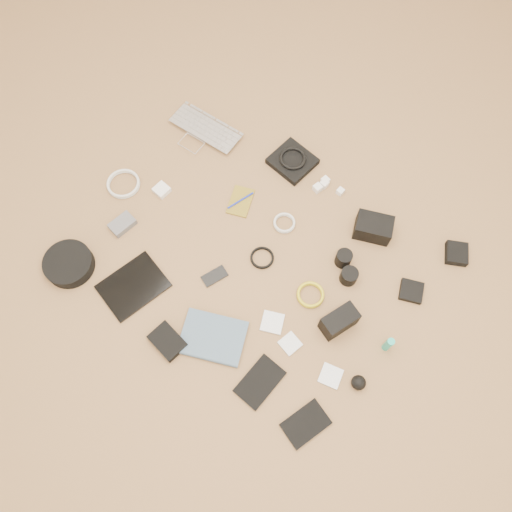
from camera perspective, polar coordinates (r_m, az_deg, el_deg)
The scene contains 33 objects.
laptop at distance 2.33m, azimuth -6.46°, elevation 13.50°, with size 0.33×0.23×0.03m, color silver.
headphone_pouch at distance 2.24m, azimuth 4.19°, elevation 10.75°, with size 0.18×0.17×0.03m, color black.
headphones at distance 2.22m, azimuth 4.23°, elevation 11.08°, with size 0.12×0.12×0.02m, color black.
charger_a at distance 2.20m, azimuth 7.91°, elevation 8.51°, with size 0.03×0.03×0.03m, color white.
charger_b at distance 2.20m, azimuth 7.79°, elevation 8.16°, with size 0.03×0.03×0.03m, color white.
charger_c at distance 2.19m, azimuth 9.61°, elevation 7.29°, with size 0.03×0.03×0.03m, color white.
charger_d at distance 2.18m, azimuth 7.05°, elevation 7.72°, with size 0.03×0.03×0.03m, color white.
dslr_camera at distance 2.10m, azimuth 13.25°, elevation 3.18°, with size 0.15×0.10×0.08m, color black.
lens_pouch at distance 2.18m, azimuth 21.94°, elevation 0.27°, with size 0.08×0.10×0.03m, color black.
notebook_olive at distance 2.15m, azimuth -1.78°, elevation 6.26°, with size 0.09×0.14×0.01m, color olive.
pen_blue at distance 2.14m, azimuth -1.78°, elevation 6.37°, with size 0.01×0.01×0.13m, color #1424A7.
cable_white_a at distance 2.10m, azimuth 3.25°, elevation 3.72°, with size 0.09×0.09×0.01m, color silver.
lens_a at distance 2.02m, azimuth 9.97°, elevation -0.28°, with size 0.06×0.06×0.07m, color black.
lens_b at distance 2.00m, azimuth 10.57°, elevation -2.26°, with size 0.07×0.07×0.06m, color black.
card_reader at distance 2.06m, azimuth 17.32°, elevation -3.86°, with size 0.09×0.09×0.02m, color black.
power_brick at distance 2.20m, azimuth -10.73°, elevation 7.42°, with size 0.06×0.06×0.03m, color white.
cable_white_b at distance 2.26m, azimuth -14.88°, elevation 7.90°, with size 0.14×0.14×0.01m, color silver.
cable_black at distance 2.03m, azimuth 0.70°, elevation -0.25°, with size 0.10×0.10×0.01m, color black.
cable_yellow at distance 1.98m, azimuth 6.22°, elevation -4.49°, with size 0.11×0.11×0.01m, color gold.
flash at distance 1.92m, azimuth 9.47°, elevation -7.36°, with size 0.07×0.14×0.10m, color black.
lens_cleaner at distance 1.93m, azimuth 14.87°, elevation -9.74°, with size 0.03×0.03×0.10m, color #1AA995.
battery_charger at distance 2.15m, azimuth -15.03°, elevation 3.54°, with size 0.07×0.10×0.03m, color #57575C.
tablet at distance 2.04m, azimuth -13.85°, elevation -3.35°, with size 0.19×0.25×0.01m, color black.
phone at distance 2.00m, azimuth -4.76°, elevation -2.31°, with size 0.05×0.10×0.01m, color black.
filter_case_left at distance 1.94m, azimuth 1.88°, elevation -7.60°, with size 0.08×0.08×0.01m, color silver.
filter_case_mid at distance 1.92m, azimuth 3.92°, elevation -9.96°, with size 0.07×0.07×0.01m, color silver.
filter_case_right at distance 1.91m, azimuth 8.52°, elevation -13.40°, with size 0.08×0.08×0.01m, color silver.
air_blower at distance 1.90m, azimuth 11.64°, elevation -13.99°, with size 0.05×0.05×0.05m, color black.
headphone_case at distance 2.13m, azimuth -20.60°, elevation -0.86°, with size 0.20×0.20×0.05m, color black.
drive_case at distance 1.94m, azimuth -10.08°, elevation -9.57°, with size 0.13×0.09×0.03m, color black.
paperback at distance 1.90m, azimuth -5.69°, elevation -11.78°, with size 0.18×0.24×0.02m, color #445C73.
notebook_black_a at distance 1.89m, azimuth 0.44°, elevation -14.18°, with size 0.11×0.18×0.01m, color black.
notebook_black_b at distance 1.88m, azimuth 5.71°, elevation -18.54°, with size 0.10×0.16×0.01m, color black.
Camera 1 is at (0.44, -0.63, 1.87)m, focal length 35.00 mm.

